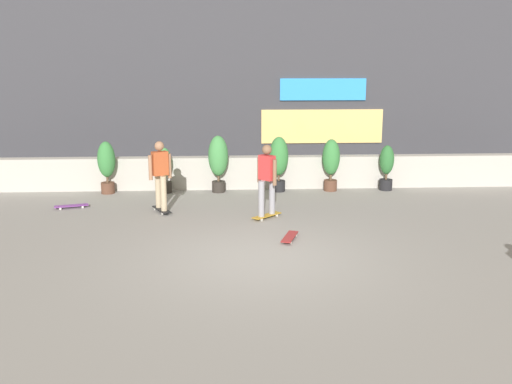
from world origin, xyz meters
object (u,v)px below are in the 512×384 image
object	(u,v)px
skateboard_aside	(71,206)
potted_plant_3	(279,160)
potted_plant_5	(387,166)
skater_foreground	(160,173)
skater_far_left	(267,178)
potted_plant_1	(165,168)
potted_plant_2	(218,159)
potted_plant_0	(107,164)
skateboard_near_camera	(290,237)
potted_plant_4	(331,161)

from	to	relation	value
skateboard_aside	potted_plant_3	bearing A→B (deg)	17.24
potted_plant_5	skateboard_aside	size ratio (longest dim) A/B	1.52
potted_plant_5	skater_foreground	world-z (taller)	skater_foreground
skater_far_left	potted_plant_1	bearing A→B (deg)	132.59
potted_plant_2	skater_foreground	distance (m)	2.50
potted_plant_0	skater_foreground	bearing A→B (deg)	-51.86
skater_far_left	skateboard_near_camera	distance (m)	1.92
potted_plant_1	potted_plant_2	world-z (taller)	potted_plant_2
potted_plant_2	skateboard_near_camera	size ratio (longest dim) A/B	1.88
potted_plant_5	skater_foreground	size ratio (longest dim) A/B	0.74
skater_far_left	potted_plant_3	bearing A→B (deg)	79.30
potted_plant_2	skater_foreground	xyz separation A→B (m)	(-1.34, -2.11, 0.03)
potted_plant_0	potted_plant_2	bearing A→B (deg)	-0.00
potted_plant_4	skater_foreground	xyz separation A→B (m)	(-4.43, -2.11, 0.12)
potted_plant_1	skateboard_aside	distance (m)	2.74
potted_plant_0	skater_foreground	size ratio (longest dim) A/B	0.83
skateboard_near_camera	skateboard_aside	distance (m)	5.80
potted_plant_1	skateboard_near_camera	world-z (taller)	potted_plant_1
potted_plant_0	potted_plant_5	distance (m)	7.64
skateboard_near_camera	potted_plant_4	bearing A→B (deg)	70.08
potted_plant_1	potted_plant_2	size ratio (longest dim) A/B	0.80
potted_plant_0	potted_plant_1	size ratio (longest dim) A/B	1.14
potted_plant_4	skater_foreground	world-z (taller)	skater_foreground
potted_plant_3	potted_plant_5	distance (m)	3.00
potted_plant_3	skateboard_aside	distance (m)	5.54
potted_plant_2	skateboard_aside	size ratio (longest dim) A/B	1.88
potted_plant_5	skateboard_aside	distance (m)	8.40
skater_far_left	skater_foreground	bearing A→B (deg)	164.40
skater_foreground	skater_far_left	bearing A→B (deg)	-15.60
potted_plant_1	skater_foreground	size ratio (longest dim) A/B	0.73
potted_plant_3	potted_plant_4	world-z (taller)	potted_plant_3
potted_plant_4	potted_plant_2	bearing A→B (deg)	-180.00
potted_plant_4	potted_plant_0	bearing A→B (deg)	180.00
potted_plant_1	skater_far_left	size ratio (longest dim) A/B	0.73
skateboard_near_camera	skateboard_aside	world-z (taller)	same
potted_plant_3	skateboard_near_camera	distance (m)	4.55
potted_plant_4	skateboard_aside	xyz separation A→B (m)	(-6.67, -1.62, -0.76)
potted_plant_5	skateboard_near_camera	xyz separation A→B (m)	(-3.17, -4.48, -0.62)
potted_plant_0	potted_plant_5	size ratio (longest dim) A/B	1.13
potted_plant_0	skater_far_left	bearing A→B (deg)	-34.19
potted_plant_1	skater_far_left	bearing A→B (deg)	-47.41
potted_plant_3	potted_plant_4	xyz separation A→B (m)	(1.44, 0.00, -0.06)
potted_plant_3	skateboard_aside	size ratio (longest dim) A/B	1.83
potted_plant_5	skateboard_near_camera	world-z (taller)	potted_plant_5
potted_plant_0	potted_plant_3	bearing A→B (deg)	-0.00
skater_foreground	skateboard_near_camera	bearing A→B (deg)	-40.10
potted_plant_4	potted_plant_3	bearing A→B (deg)	-180.00
skater_foreground	skateboard_aside	distance (m)	2.46
skater_far_left	skateboard_aside	size ratio (longest dim) A/B	2.06
potted_plant_0	skateboard_aside	distance (m)	1.88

